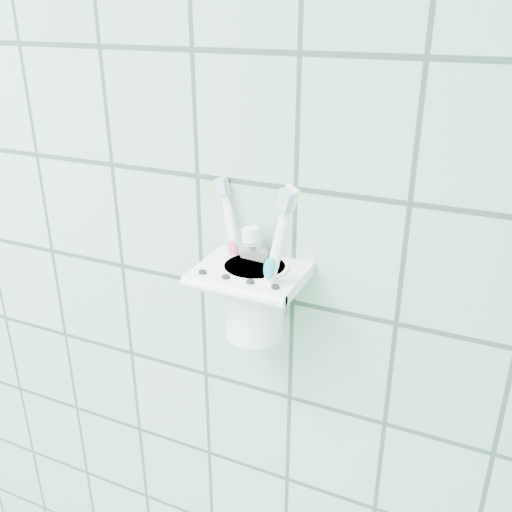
{
  "coord_description": "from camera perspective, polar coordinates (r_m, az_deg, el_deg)",
  "views": [
    {
      "loc": [
        0.9,
        0.59,
        1.6
      ],
      "look_at": [
        0.66,
        1.1,
        1.35
      ],
      "focal_mm": 40.0,
      "sensor_mm": 36.0,
      "label": 1
    }
  ],
  "objects": [
    {
      "name": "holder_bracket",
      "position": [
        0.69,
        -0.51,
        -1.92
      ],
      "size": [
        0.13,
        0.11,
        0.04
      ],
      "color": "white",
      "rests_on": "wall_back"
    },
    {
      "name": "toothbrush_orange",
      "position": [
        0.67,
        0.04,
        0.58
      ],
      "size": [
        0.07,
        0.06,
        0.22
      ],
      "rotation": [
        0.12,
        0.34,
        -0.33
      ],
      "color": "white",
      "rests_on": "cup"
    },
    {
      "name": "toothbrush_blue",
      "position": [
        0.7,
        0.24,
        -0.11
      ],
      "size": [
        0.03,
        0.07,
        0.18
      ],
      "rotation": [
        -0.4,
        -0.0,
        -0.24
      ],
      "color": "white",
      "rests_on": "cup"
    },
    {
      "name": "toothpaste_tube",
      "position": [
        0.71,
        0.74,
        -1.5
      ],
      "size": [
        0.05,
        0.03,
        0.13
      ],
      "rotation": [
        -0.01,
        -0.15,
        -0.08
      ],
      "color": "silver",
      "rests_on": "cup"
    },
    {
      "name": "cup",
      "position": [
        0.71,
        -0.13,
        -4.15
      ],
      "size": [
        0.08,
        0.08,
        0.1
      ],
      "color": "white",
      "rests_on": "holder_bracket"
    },
    {
      "name": "toothbrush_pink",
      "position": [
        0.7,
        -0.97,
        0.08
      ],
      "size": [
        0.05,
        0.04,
        0.19
      ],
      "rotation": [
        -0.18,
        -0.26,
        0.04
      ],
      "color": "white",
      "rests_on": "cup"
    }
  ]
}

